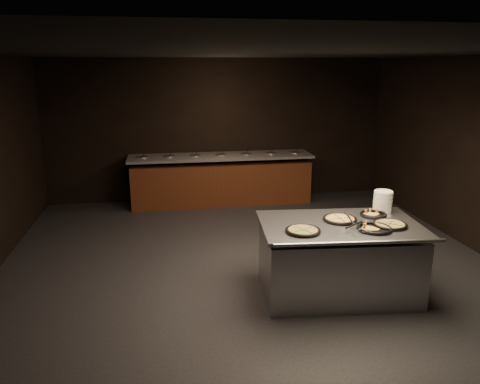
{
  "coord_description": "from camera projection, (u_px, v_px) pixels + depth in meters",
  "views": [
    {
      "loc": [
        -1.16,
        -5.66,
        2.75
      ],
      "look_at": [
        -0.16,
        0.3,
        1.11
      ],
      "focal_mm": 35.0,
      "sensor_mm": 36.0,
      "label": 1
    }
  ],
  "objects": [
    {
      "name": "pan_cheese_whole",
      "position": [
        340.0,
        219.0,
        5.71
      ],
      "size": [
        0.42,
        0.42,
        0.04
      ],
      "rotation": [
        0.0,
        0.0,
        0.09
      ],
      "color": "black",
      "rests_on": "serving_counter"
    },
    {
      "name": "server_right",
      "position": [
        358.0,
        227.0,
        5.29
      ],
      "size": [
        0.29,
        0.13,
        0.14
      ],
      "rotation": [
        0.0,
        0.0,
        -0.28
      ],
      "color": "silver",
      "rests_on": "serving_counter"
    },
    {
      "name": "serving_counter",
      "position": [
        338.0,
        260.0,
        5.74
      ],
      "size": [
        2.0,
        1.38,
        0.91
      ],
      "rotation": [
        0.0,
        0.0,
        -0.09
      ],
      "color": "silver",
      "rests_on": "ground"
    },
    {
      "name": "salad_bar",
      "position": [
        221.0,
        182.0,
        9.56
      ],
      "size": [
        3.7,
        0.83,
        1.18
      ],
      "color": "#562914",
      "rests_on": "ground"
    },
    {
      "name": "server_left",
      "position": [
        347.0,
        219.0,
        5.53
      ],
      "size": [
        0.16,
        0.33,
        0.16
      ],
      "rotation": [
        0.0,
        0.0,
        1.94
      ],
      "color": "silver",
      "rests_on": "serving_counter"
    },
    {
      "name": "room",
      "position": [
        256.0,
        172.0,
        5.91
      ],
      "size": [
        7.02,
        8.02,
        2.92
      ],
      "color": "black",
      "rests_on": "ground"
    },
    {
      "name": "pan_cheese_slices_b",
      "position": [
        374.0,
        228.0,
        5.39
      ],
      "size": [
        0.41,
        0.41,
        0.04
      ],
      "rotation": [
        0.0,
        0.0,
        2.18
      ],
      "color": "black",
      "rests_on": "serving_counter"
    },
    {
      "name": "plate_stack",
      "position": [
        383.0,
        201.0,
        6.05
      ],
      "size": [
        0.24,
        0.24,
        0.27
      ],
      "primitive_type": "cylinder",
      "color": "white",
      "rests_on": "serving_counter"
    },
    {
      "name": "pan_veggie_whole",
      "position": [
        303.0,
        231.0,
        5.32
      ],
      "size": [
        0.41,
        0.41,
        0.04
      ],
      "rotation": [
        0.0,
        0.0,
        0.47
      ],
      "color": "black",
      "rests_on": "serving_counter"
    },
    {
      "name": "pan_cheese_slices_a",
      "position": [
        373.0,
        214.0,
        5.89
      ],
      "size": [
        0.33,
        0.33,
        0.04
      ],
      "rotation": [
        0.0,
        0.0,
        0.64
      ],
      "color": "black",
      "rests_on": "serving_counter"
    },
    {
      "name": "pan_veggie_slices",
      "position": [
        390.0,
        224.0,
        5.52
      ],
      "size": [
        0.4,
        0.4,
        0.04
      ],
      "rotation": [
        0.0,
        0.0,
        -0.73
      ],
      "color": "black",
      "rests_on": "serving_counter"
    }
  ]
}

